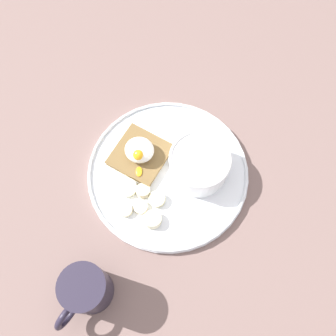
{
  "coord_description": "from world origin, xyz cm",
  "views": [
    {
      "loc": [
        8.79,
        -24.84,
        68.93
      ],
      "look_at": [
        0.0,
        0.0,
        5.0
      ],
      "focal_mm": 40.0,
      "sensor_mm": 36.0,
      "label": 1
    }
  ],
  "objects": [
    {
      "name": "plate",
      "position": [
        0.0,
        0.0,
        2.8
      ],
      "size": [
        30.61,
        30.61,
        1.6
      ],
      "color": "white",
      "rests_on": "ground_plane"
    },
    {
      "name": "banana_slice_inner",
      "position": [
        -3.0,
        -5.34,
        3.74
      ],
      "size": [
        3.1,
        3.23,
        1.65
      ],
      "color": "#FAECC7",
      "rests_on": "plate"
    },
    {
      "name": "banana_slice_back",
      "position": [
        -5.89,
        -5.67,
        3.7
      ],
      "size": [
        3.78,
        3.9,
        1.68
      ],
      "color": "#F4EFBC",
      "rests_on": "plate"
    },
    {
      "name": "toast_slice",
      "position": [
        -6.1,
        1.28,
        3.74
      ],
      "size": [
        11.4,
        11.4,
        1.31
      ],
      "color": "brown",
      "rests_on": "plate"
    },
    {
      "name": "oatmeal_bowl",
      "position": [
        5.27,
        2.22,
        6.05
      ],
      "size": [
        11.25,
        11.25,
        5.85
      ],
      "color": "white",
      "rests_on": "plate"
    },
    {
      "name": "poached_egg",
      "position": [
        -6.06,
        1.16,
        6.0
      ],
      "size": [
        5.52,
        7.3,
        3.51
      ],
      "color": "white",
      "rests_on": "toast_slice"
    },
    {
      "name": "coffee_mug",
      "position": [
        -5.06,
        -24.79,
        6.73
      ],
      "size": [
        7.47,
        10.89,
        9.22
      ],
      "color": "#262132",
      "rests_on": "ground_plane"
    },
    {
      "name": "banana_slice_front",
      "position": [
        -0.23,
        -5.95,
        3.65
      ],
      "size": [
        4.34,
        4.31,
        1.54
      ],
      "color": "beige",
      "rests_on": "plate"
    },
    {
      "name": "banana_slice_right",
      "position": [
        0.56,
        -9.84,
        3.8
      ],
      "size": [
        4.31,
        4.4,
        1.85
      ],
      "color": "beige",
      "rests_on": "plate"
    },
    {
      "name": "ground_plane",
      "position": [
        0.0,
        0.0,
        1.0
      ],
      "size": [
        120.0,
        120.0,
        2.0
      ],
      "primitive_type": "cube",
      "color": "#745D58",
      "rests_on": "ground"
    },
    {
      "name": "banana_slice_outer",
      "position": [
        -4.76,
        -9.7,
        3.57
      ],
      "size": [
        3.66,
        3.69,
        1.24
      ],
      "color": "beige",
      "rests_on": "plate"
    },
    {
      "name": "banana_slice_left",
      "position": [
        -2.36,
        -8.28,
        3.45
      ],
      "size": [
        3.63,
        3.63,
        0.95
      ],
      "color": "beige",
      "rests_on": "plate"
    }
  ]
}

